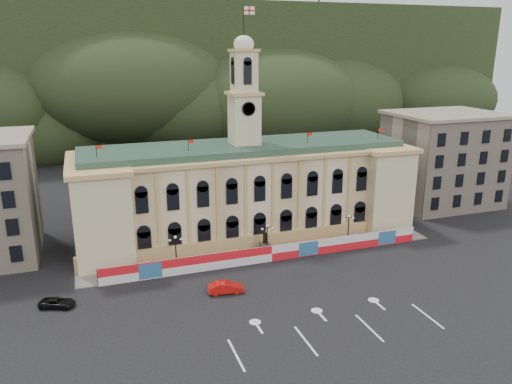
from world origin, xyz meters
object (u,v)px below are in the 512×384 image
object	(u,v)px
lamp_center	(267,237)
red_sedan	(226,287)
statue	(265,247)
black_suv	(57,303)

from	to	relation	value
lamp_center	red_sedan	world-z (taller)	lamp_center
statue	black_suv	xyz separation A→B (m)	(-30.00, -7.18, -0.58)
lamp_center	black_suv	size ratio (longest dim) A/B	1.08
statue	red_sedan	bearing A→B (deg)	-131.69
black_suv	lamp_center	bearing A→B (deg)	-57.48
lamp_center	red_sedan	bearing A→B (deg)	-134.58
statue	lamp_center	world-z (taller)	lamp_center
statue	red_sedan	world-z (taller)	statue
statue	lamp_center	distance (m)	2.14
red_sedan	black_suv	bearing A→B (deg)	89.19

